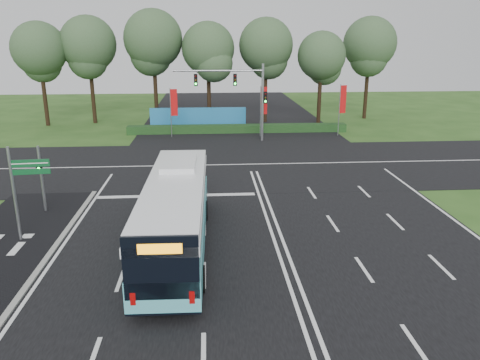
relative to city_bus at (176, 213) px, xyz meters
name	(u,v)px	position (x,y,z in m)	size (l,w,h in m)	color
ground	(269,226)	(4.51, 2.36, -1.75)	(120.00, 120.00, 0.00)	#294E1A
road_main	(269,226)	(4.51, 2.36, -1.73)	(20.00, 120.00, 0.04)	black
road_cross	(249,165)	(4.51, 14.36, -1.73)	(120.00, 14.00, 0.05)	black
kerb_strip	(48,257)	(-5.59, -0.64, -1.69)	(0.25, 18.00, 0.12)	gray
city_bus	(176,213)	(0.00, 0.00, 0.00)	(2.80, 12.17, 3.48)	#54B9C3
pedestrian_signal	(41,177)	(-7.54, 5.21, 0.28)	(0.31, 0.43, 3.72)	gray
street_sign	(21,183)	(-7.11, 1.45, 1.07)	(1.77, 0.25, 4.55)	gray
banner_flag_left	(173,106)	(-1.74, 25.01, 1.30)	(0.69, 0.12, 4.69)	gray
banner_flag_mid	(263,104)	(6.79, 24.82, 1.40)	(0.69, 0.26, 4.86)	gray
banner_flag_right	(342,103)	(14.43, 24.73, 1.47)	(0.71, 0.27, 4.97)	gray
traffic_light_gantry	(243,90)	(4.72, 22.86, 2.91)	(8.41, 0.28, 7.00)	gray
hedge	(238,129)	(4.51, 26.86, -1.35)	(22.00, 1.20, 0.80)	#133417
blue_hoarding	(198,118)	(0.51, 29.36, -0.65)	(10.00, 0.30, 2.20)	#2073AD
eucalyptus_row	(204,46)	(1.31, 33.14, 6.61)	(41.86, 8.74, 12.25)	black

